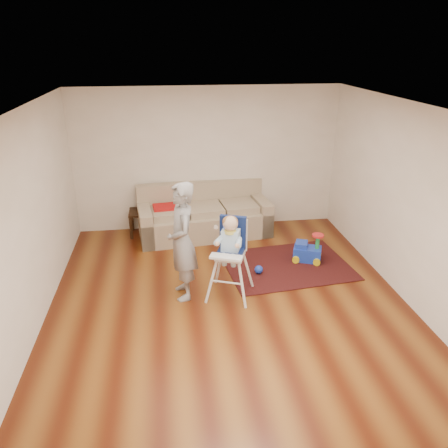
{
  "coord_description": "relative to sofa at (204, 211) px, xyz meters",
  "views": [
    {
      "loc": [
        -0.78,
        -5.32,
        3.44
      ],
      "look_at": [
        0.0,
        0.4,
        1.0
      ],
      "focal_mm": 35.0,
      "sensor_mm": 36.0,
      "label": 1
    }
  ],
  "objects": [
    {
      "name": "high_chair",
      "position": [
        0.16,
        -2.2,
        0.13
      ],
      "size": [
        0.74,
        0.74,
        1.24
      ],
      "rotation": [
        0.0,
        0.0,
        -0.37
      ],
      "color": "silver",
      "rests_on": "ground"
    },
    {
      "name": "toy_ball",
      "position": [
        0.7,
        -1.67,
        -0.39
      ],
      "size": [
        0.13,
        0.13,
        0.13
      ],
      "primitive_type": "sphere",
      "color": "blue",
      "rests_on": "area_rug"
    },
    {
      "name": "ground",
      "position": [
        0.12,
        -2.3,
        -0.47
      ],
      "size": [
        5.5,
        5.5,
        0.0
      ],
      "primitive_type": "plane",
      "color": "#4A1A09",
      "rests_on": "ground"
    },
    {
      "name": "area_rug",
      "position": [
        1.23,
        -1.45,
        -0.46
      ],
      "size": [
        2.14,
        1.7,
        0.02
      ],
      "primitive_type": "cube",
      "rotation": [
        0.0,
        0.0,
        0.11
      ],
      "color": "black",
      "rests_on": "ground"
    },
    {
      "name": "room_envelope",
      "position": [
        0.12,
        -1.77,
        1.4
      ],
      "size": [
        5.04,
        5.52,
        2.72
      ],
      "color": "silver",
      "rests_on": "ground"
    },
    {
      "name": "sofa",
      "position": [
        0.0,
        0.0,
        0.0
      ],
      "size": [
        2.53,
        1.26,
        0.94
      ],
      "rotation": [
        0.0,
        0.0,
        0.11
      ],
      "color": "tan",
      "rests_on": "ground"
    },
    {
      "name": "ride_on_toy",
      "position": [
        1.61,
        -1.33,
        -0.21
      ],
      "size": [
        0.54,
        0.47,
        0.49
      ],
      "primitive_type": null,
      "rotation": [
        0.0,
        0.0,
        -0.39
      ],
      "color": "blue",
      "rests_on": "area_rug"
    },
    {
      "name": "side_table",
      "position": [
        -1.17,
        0.18,
        -0.24
      ],
      "size": [
        0.47,
        0.47,
        0.47
      ],
      "primitive_type": null,
      "color": "black",
      "rests_on": "ground"
    },
    {
      "name": "adult",
      "position": [
        -0.5,
        -2.11,
        0.39
      ],
      "size": [
        0.49,
        0.67,
        1.71
      ],
      "primitive_type": "imported",
      "rotation": [
        0.0,
        0.0,
        -1.44
      ],
      "color": "gray",
      "rests_on": "ground"
    }
  ]
}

